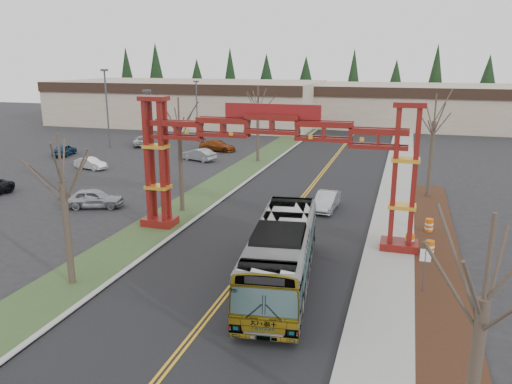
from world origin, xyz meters
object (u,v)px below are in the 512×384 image
at_px(barrel_mid, 410,242).
at_px(retail_building_east, 421,106).
at_px(parked_car_mid_b, 64,150).
at_px(light_pole_mid, 107,103).
at_px(gateway_arch, 272,146).
at_px(light_pole_near, 149,128).
at_px(bare_tree_right_far, 434,122).
at_px(barrel_north, 429,226).
at_px(silver_sedan, 326,201).
at_px(light_pole_far, 197,106).
at_px(bare_tree_median_near, 62,181).
at_px(barrel_south, 430,248).
at_px(parked_car_near_b, 91,163).
at_px(bare_tree_right_near, 484,301).
at_px(bare_tree_median_far, 258,107).
at_px(street_sign, 425,262).
at_px(bare_tree_median_mid, 179,128).
at_px(parked_car_far_a, 199,155).
at_px(retail_building_west, 189,102).
at_px(parked_car_mid_a, 217,146).
at_px(parked_car_near_a, 94,198).
at_px(transit_bus, 281,254).
at_px(parked_car_far_b, 143,141).

bearing_deg(barrel_mid, retail_building_east, 88.71).
distance_m(parked_car_mid_b, light_pole_mid, 8.67).
bearing_deg(gateway_arch, retail_building_east, 80.83).
bearing_deg(light_pole_near, gateway_arch, -39.48).
distance_m(bare_tree_right_far, light_pole_near, 25.67).
distance_m(light_pole_near, barrel_north, 27.35).
distance_m(silver_sedan, light_pole_far, 37.46).
bearing_deg(bare_tree_median_near, barrel_south, 27.63).
bearing_deg(light_pole_mid, parked_car_near_b, -65.40).
bearing_deg(silver_sedan, bare_tree_right_near, -70.20).
distance_m(bare_tree_right_near, barrel_south, 18.03).
relative_size(silver_sedan, bare_tree_median_far, 0.50).
height_order(parked_car_mid_b, barrel_south, parked_car_mid_b).
bearing_deg(parked_car_near_b, retail_building_east, -22.79).
distance_m(bare_tree_right_far, street_sign, 19.43).
height_order(light_pole_mid, barrel_south, light_pole_mid).
relative_size(parked_car_near_b, barrel_north, 3.73).
height_order(silver_sedan, bare_tree_median_mid, bare_tree_median_mid).
bearing_deg(bare_tree_median_far, retail_building_east, 64.84).
bearing_deg(parked_car_far_a, light_pole_far, -136.49).
bearing_deg(bare_tree_right_near, retail_building_west, 119.19).
bearing_deg(parked_car_near_b, parked_car_far_a, -37.52).
bearing_deg(parked_car_mid_a, barrel_north, -128.71).
relative_size(silver_sedan, street_sign, 1.83).
height_order(retail_building_east, street_sign, retail_building_east).
bearing_deg(parked_car_far_a, street_sign, 60.37).
bearing_deg(bare_tree_median_near, retail_building_east, 75.89).
relative_size(gateway_arch, barrel_north, 18.35).
distance_m(parked_car_far_a, bare_tree_right_far, 26.79).
xyz_separation_m(bare_tree_median_far, street_sign, (17.27, -29.15, -4.49)).
distance_m(parked_car_near_a, parked_car_mid_b, 24.12).
xyz_separation_m(bare_tree_median_near, light_pole_near, (-7.63, 22.53, -0.53)).
distance_m(retail_building_west, parked_car_mid_b, 33.79).
bearing_deg(light_pole_far, barrel_south, -50.17).
height_order(retail_building_west, parked_car_mid_b, retail_building_west).
distance_m(bare_tree_right_far, barrel_north, 11.10).
xyz_separation_m(barrel_south, barrel_north, (0.09, 4.25, 0.01)).
distance_m(gateway_arch, parked_car_mid_b, 37.67).
distance_m(parked_car_near_b, parked_car_mid_a, 16.54).
height_order(retail_building_west, parked_car_far_a, retail_building_west).
height_order(bare_tree_median_far, light_pole_far, bare_tree_median_far).
xyz_separation_m(gateway_arch, parked_car_near_b, (-23.72, 14.67, -5.37)).
bearing_deg(silver_sedan, parked_car_far_a, 141.43).
xyz_separation_m(retail_building_east, light_pole_far, (-30.83, -25.70, 1.32)).
height_order(transit_bus, bare_tree_right_far, bare_tree_right_far).
distance_m(parked_car_mid_b, barrel_north, 44.27).
height_order(gateway_arch, parked_car_near_b, gateway_arch).
relative_size(parked_car_mid_b, parked_car_far_b, 0.83).
xyz_separation_m(parked_car_near_b, barrel_mid, (32.34, -14.37, -0.10)).
relative_size(retail_building_west, bare_tree_median_mid, 5.37).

